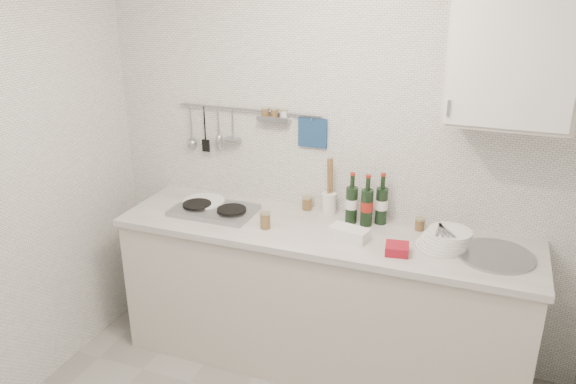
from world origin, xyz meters
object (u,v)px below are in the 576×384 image
object	(u,v)px
plate_stack_sink	(445,239)
utensil_crock	(329,201)
plate_stack_hob	(203,203)
wine_bottles	(367,199)
wall_cabinet	(514,53)

from	to	relation	value
plate_stack_sink	utensil_crock	world-z (taller)	utensil_crock
plate_stack_sink	utensil_crock	distance (m)	0.75
plate_stack_hob	wine_bottles	bearing A→B (deg)	5.86
wine_bottles	utensil_crock	xyz separation A→B (m)	(-0.25, 0.06, -0.07)
wall_cabinet	utensil_crock	bearing A→B (deg)	172.85
wall_cabinet	plate_stack_sink	bearing A→B (deg)	-154.80
wine_bottles	utensil_crock	distance (m)	0.26
plate_stack_sink	utensil_crock	xyz separation A→B (m)	(-0.72, 0.22, 0.04)
plate_stack_hob	utensil_crock	size ratio (longest dim) A/B	0.78
plate_stack_hob	wine_bottles	world-z (taller)	wine_bottles
plate_stack_hob	utensil_crock	world-z (taller)	utensil_crock
utensil_crock	plate_stack_sink	bearing A→B (deg)	-16.74
plate_stack_sink	plate_stack_hob	bearing A→B (deg)	178.24
wall_cabinet	plate_stack_sink	xyz separation A→B (m)	(-0.21, -0.10, -0.98)
plate_stack_hob	plate_stack_sink	xyz separation A→B (m)	(1.51, -0.05, 0.03)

